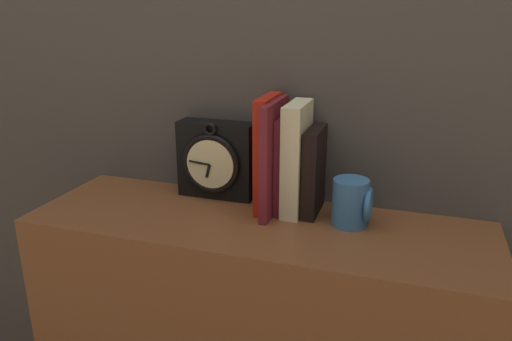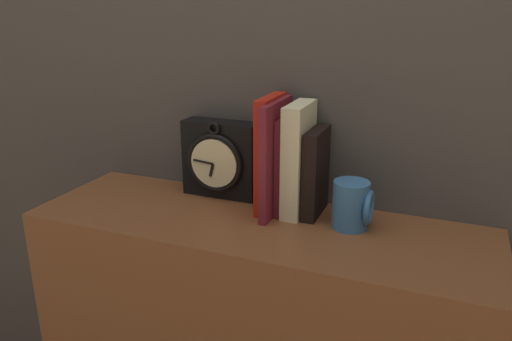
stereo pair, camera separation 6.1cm
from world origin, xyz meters
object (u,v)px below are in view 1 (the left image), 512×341
Objects in this scene: book_slot3_cream at (297,159)px; mug at (352,203)px; book_slot0_red at (266,154)px; book_slot2_maroon at (284,164)px; clock at (216,160)px; book_slot1_maroon at (274,158)px; book_slot4_black at (314,171)px.

book_slot3_cream is 2.44× the size of mug.
book_slot0_red is 0.04m from book_slot2_maroon.
book_slot2_maroon is (0.17, -0.02, 0.02)m from clock.
book_slot3_cream is (0.04, 0.02, -0.00)m from book_slot1_maroon.
book_slot3_cream is at bearing -172.73° from book_slot4_black.
book_slot0_red is (0.13, -0.03, 0.04)m from clock.
clock is at bearing 171.99° from book_slot3_cream.
mug is (0.32, -0.06, -0.04)m from clock.
clock is at bearing 163.59° from book_slot1_maroon.
book_slot2_maroon is (0.02, 0.02, -0.02)m from book_slot1_maroon.
book_slot2_maroon is 1.12× the size of book_slot4_black.
book_slot2_maroon is (0.04, 0.01, -0.02)m from book_slot0_red.
clock is 0.14m from book_slot0_red.
book_slot4_black is at bearing 0.60° from book_slot2_maroon.
book_slot1_maroon is at bearing -165.10° from book_slot4_black.
book_slot1_maroon is 1.17× the size of book_slot2_maroon.
book_slot3_cream is at bearing 20.92° from book_slot1_maroon.
mug is (0.19, -0.03, -0.07)m from book_slot0_red.
book_slot4_black is (0.23, -0.02, 0.00)m from clock.
book_slot3_cream is at bearing -8.01° from clock.
book_slot3_cream reaches higher than mug.
book_slot2_maroon is at bearing -179.40° from book_slot4_black.
mug is at bearing -11.16° from clock.
book_slot2_maroon reaches higher than mug.
book_slot0_red is 1.04× the size of book_slot3_cream.
book_slot3_cream is at bearing -8.17° from book_slot2_maroon.
book_slot3_cream is 1.28× the size of book_slot4_black.
book_slot4_black is at bearing 7.27° from book_slot3_cream.
clock is 0.77× the size of book_slot3_cream.
mug is (0.15, -0.04, -0.05)m from book_slot2_maroon.
clock is 0.17m from book_slot2_maroon.
clock is 0.33m from mug.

